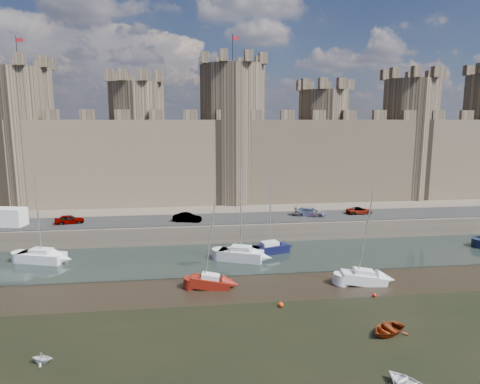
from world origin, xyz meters
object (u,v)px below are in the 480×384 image
(sailboat_2, at_px, (241,254))
(sailboat_5, at_px, (363,277))
(car_2, at_px, (310,212))
(van, at_px, (3,217))
(sailboat_1, at_px, (270,248))
(sailboat_4, at_px, (211,281))
(sailboat_0, at_px, (42,256))
(car_1, at_px, (187,218))
(car_0, at_px, (69,219))
(car_3, at_px, (359,211))

(sailboat_2, distance_m, sailboat_5, 14.40)
(sailboat_5, bearing_deg, sailboat_2, 149.69)
(car_2, xyz_separation_m, sailboat_2, (-11.69, -11.25, -2.30))
(van, xyz_separation_m, sailboat_5, (42.11, -19.33, -3.03))
(sailboat_1, bearing_deg, car_2, 31.21)
(van, height_order, sailboat_4, sailboat_4)
(sailboat_0, height_order, sailboat_2, sailboat_2)
(car_1, bearing_deg, car_0, 102.96)
(car_2, bearing_deg, car_1, 111.89)
(car_1, height_order, van, van)
(sailboat_0, relative_size, sailboat_1, 1.07)
(car_0, relative_size, sailboat_5, 0.39)
(car_1, bearing_deg, sailboat_0, 130.17)
(sailboat_5, bearing_deg, car_0, 156.47)
(car_1, height_order, sailboat_0, sailboat_0)
(sailboat_4, bearing_deg, sailboat_1, 61.05)
(sailboat_2, bearing_deg, car_3, 53.43)
(car_2, distance_m, sailboat_1, 12.08)
(car_1, bearing_deg, sailboat_5, -120.12)
(van, bearing_deg, sailboat_5, -12.88)
(car_0, distance_m, sailboat_5, 39.02)
(car_2, height_order, car_3, car_2)
(car_0, relative_size, car_1, 0.97)
(car_2, relative_size, sailboat_5, 0.47)
(car_0, height_order, van, van)
(car_0, height_order, sailboat_4, sailboat_4)
(van, xyz_separation_m, sailboat_4, (26.53, -18.48, -3.04))
(sailboat_1, bearing_deg, car_0, 144.14)
(sailboat_1, distance_m, sailboat_2, 4.56)
(sailboat_0, bearing_deg, sailboat_4, -9.98)
(sailboat_0, height_order, sailboat_4, sailboat_0)
(car_2, xyz_separation_m, sailboat_5, (-0.17, -19.88, -2.45))
(sailboat_0, distance_m, sailboat_5, 36.55)
(sailboat_0, height_order, sailboat_5, sailboat_0)
(car_0, distance_m, sailboat_2, 24.81)
(car_1, height_order, sailboat_2, sailboat_2)
(car_0, relative_size, sailboat_1, 0.40)
(car_1, distance_m, van, 24.33)
(sailboat_5, bearing_deg, sailboat_4, -176.65)
(car_0, height_order, sailboat_1, sailboat_1)
(car_3, height_order, sailboat_1, sailboat_1)
(car_2, distance_m, sailboat_5, 20.03)
(sailboat_1, bearing_deg, sailboat_2, -167.09)
(sailboat_0, relative_size, sailboat_2, 0.91)
(car_0, bearing_deg, sailboat_2, -128.45)
(sailboat_2, xyz_separation_m, sailboat_5, (11.53, -8.63, -0.16))
(sailboat_5, bearing_deg, sailboat_1, 131.29)
(car_0, distance_m, sailboat_4, 26.12)
(car_0, height_order, car_2, car_2)
(car_3, bearing_deg, van, 88.22)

